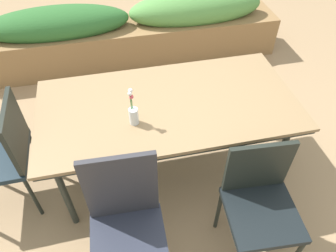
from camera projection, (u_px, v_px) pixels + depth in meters
ground_plane at (170, 170)px, 2.77m from camera, size 12.00×12.00×0.00m
dining_table at (168, 109)px, 2.28m from camera, size 1.83×0.92×0.75m
chair_end_left at (2, 152)px, 2.22m from camera, size 0.48×0.48×0.91m
chair_near_left at (126, 222)px, 1.83m from camera, size 0.45×0.45×0.99m
chair_near_right at (260, 200)px, 1.96m from camera, size 0.46×0.46×0.89m
flower_vase at (133, 113)px, 2.05m from camera, size 0.06×0.06×0.27m
planter_box at (132, 32)px, 3.71m from camera, size 3.49×0.55×0.78m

